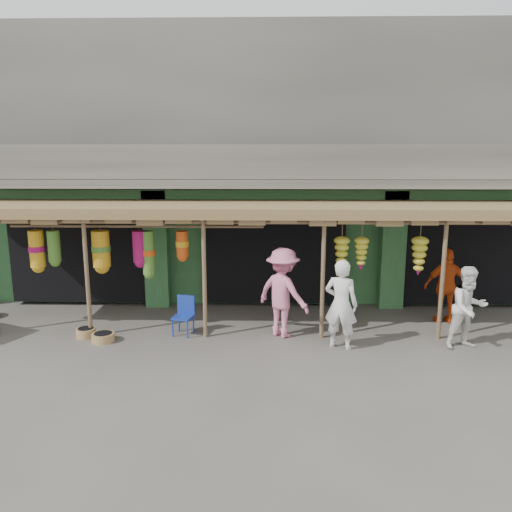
{
  "coord_description": "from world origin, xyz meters",
  "views": [
    {
      "loc": [
        -0.18,
        -10.41,
        3.86
      ],
      "look_at": [
        -0.43,
        1.0,
        1.55
      ],
      "focal_mm": 35.0,
      "sensor_mm": 36.0,
      "label": 1
    }
  ],
  "objects_px": {
    "person_right": "(468,308)",
    "person_shopper": "(283,293)",
    "person_vendor": "(447,286)",
    "person_front": "(341,304)",
    "blue_chair": "(184,313)"
  },
  "relations": [
    {
      "from": "person_right",
      "to": "person_shopper",
      "type": "bearing_deg",
      "value": 156.13
    },
    {
      "from": "person_front",
      "to": "person_right",
      "type": "height_order",
      "value": "person_front"
    },
    {
      "from": "person_right",
      "to": "person_vendor",
      "type": "xyz_separation_m",
      "value": [
        0.12,
        1.59,
        0.03
      ]
    },
    {
      "from": "person_shopper",
      "to": "person_front",
      "type": "bearing_deg",
      "value": -171.1
    },
    {
      "from": "blue_chair",
      "to": "person_shopper",
      "type": "distance_m",
      "value": 2.21
    },
    {
      "from": "person_right",
      "to": "person_vendor",
      "type": "distance_m",
      "value": 1.59
    },
    {
      "from": "person_vendor",
      "to": "person_shopper",
      "type": "distance_m",
      "value": 3.95
    },
    {
      "from": "blue_chair",
      "to": "person_vendor",
      "type": "height_order",
      "value": "person_vendor"
    },
    {
      "from": "person_front",
      "to": "person_shopper",
      "type": "distance_m",
      "value": 1.33
    },
    {
      "from": "blue_chair",
      "to": "person_front",
      "type": "height_order",
      "value": "person_front"
    },
    {
      "from": "person_right",
      "to": "person_vendor",
      "type": "height_order",
      "value": "person_vendor"
    },
    {
      "from": "blue_chair",
      "to": "person_vendor",
      "type": "xyz_separation_m",
      "value": [
        5.98,
        0.9,
        0.41
      ]
    },
    {
      "from": "person_shopper",
      "to": "blue_chair",
      "type": "bearing_deg",
      "value": 36.97
    },
    {
      "from": "person_vendor",
      "to": "person_front",
      "type": "bearing_deg",
      "value": 30.86
    },
    {
      "from": "blue_chair",
      "to": "person_right",
      "type": "bearing_deg",
      "value": 6.86
    }
  ]
}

